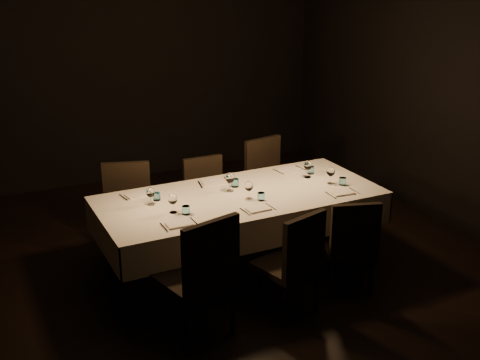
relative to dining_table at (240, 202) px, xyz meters
name	(u,v)px	position (x,y,z in m)	size (l,w,h in m)	color
room	(240,114)	(0.00, 0.00, 0.81)	(5.01, 6.01, 3.01)	black
dining_table	(240,202)	(0.00, 0.00, 0.00)	(2.52, 1.12, 0.76)	black
chair_near_left	(201,273)	(-0.73, -0.83, -0.13)	(0.59, 0.59, 1.01)	black
place_setting_near_left	(178,209)	(-0.67, -0.22, 0.14)	(0.30, 0.39, 0.17)	silver
chair_near_center	(294,259)	(0.06, -0.85, -0.18)	(0.53, 0.53, 0.90)	black
place_setting_near_center	(254,195)	(0.03, -0.22, 0.14)	(0.29, 0.39, 0.16)	silver
chair_near_right	(350,242)	(0.66, -0.77, -0.20)	(0.53, 0.53, 0.87)	black
place_setting_near_right	(337,180)	(0.89, -0.22, 0.14)	(0.30, 0.39, 0.17)	silver
chair_far_left	(128,208)	(-0.83, 0.73, -0.17)	(0.56, 0.56, 0.93)	black
place_setting_far_left	(148,194)	(-0.78, 0.22, 0.14)	(0.30, 0.39, 0.16)	silver
chair_far_center	(207,196)	(0.00, 0.77, -0.20)	(0.42, 0.42, 0.86)	black
place_setting_far_center	(226,180)	(-0.04, 0.22, 0.14)	(0.33, 0.40, 0.18)	silver
chair_far_right	(269,178)	(0.76, 0.84, -0.16)	(0.53, 0.53, 0.95)	black
place_setting_far_right	(303,168)	(0.79, 0.22, 0.14)	(0.31, 0.39, 0.17)	silver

